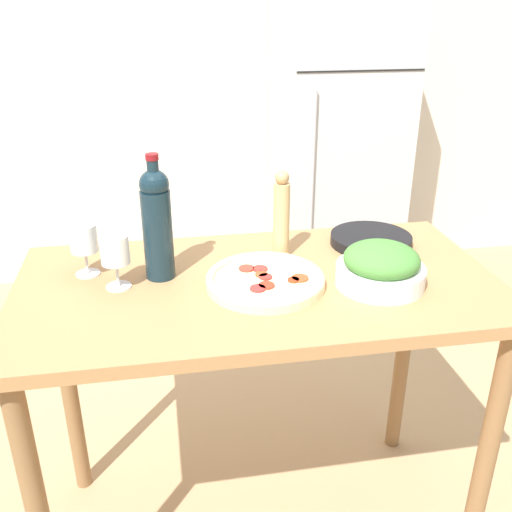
% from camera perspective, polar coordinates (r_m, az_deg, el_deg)
% --- Properties ---
extents(wall_back, '(6.40, 0.09, 2.60)m').
position_cam_1_polar(wall_back, '(3.57, -6.17, 18.15)').
color(wall_back, silver).
rests_on(wall_back, ground_plane).
extents(refrigerator, '(0.68, 0.71, 1.88)m').
position_cam_1_polar(refrigerator, '(3.40, 8.04, 11.55)').
color(refrigerator, '#B7BCC1').
rests_on(refrigerator, ground_plane).
extents(prep_counter, '(1.36, 0.71, 0.96)m').
position_cam_1_polar(prep_counter, '(1.68, 0.21, -6.59)').
color(prep_counter, '#A87A4C').
rests_on(prep_counter, ground_plane).
extents(wine_bottle, '(0.08, 0.08, 0.36)m').
position_cam_1_polar(wine_bottle, '(1.59, -9.88, 3.41)').
color(wine_bottle, '#142833').
rests_on(wine_bottle, prep_counter).
extents(wine_glass_near, '(0.08, 0.08, 0.15)m').
position_cam_1_polar(wine_glass_near, '(1.58, -13.92, 0.33)').
color(wine_glass_near, silver).
rests_on(wine_glass_near, prep_counter).
extents(wine_glass_far, '(0.08, 0.08, 0.15)m').
position_cam_1_polar(wine_glass_far, '(1.68, -16.85, 1.50)').
color(wine_glass_far, silver).
rests_on(wine_glass_far, prep_counter).
extents(pepper_mill, '(0.05, 0.05, 0.27)m').
position_cam_1_polar(pepper_mill, '(1.72, 2.56, 4.03)').
color(pepper_mill, tan).
rests_on(pepper_mill, prep_counter).
extents(salad_bowl, '(0.25, 0.25, 0.12)m').
position_cam_1_polar(salad_bowl, '(1.60, 12.38, -1.08)').
color(salad_bowl, white).
rests_on(salad_bowl, prep_counter).
extents(homemade_pizza, '(0.33, 0.33, 0.03)m').
position_cam_1_polar(homemade_pizza, '(1.58, 0.93, -2.42)').
color(homemade_pizza, beige).
rests_on(homemade_pizza, prep_counter).
extents(cast_iron_skillet, '(0.26, 0.42, 0.03)m').
position_cam_1_polar(cast_iron_skillet, '(1.87, 11.45, 1.60)').
color(cast_iron_skillet, black).
rests_on(cast_iron_skillet, prep_counter).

